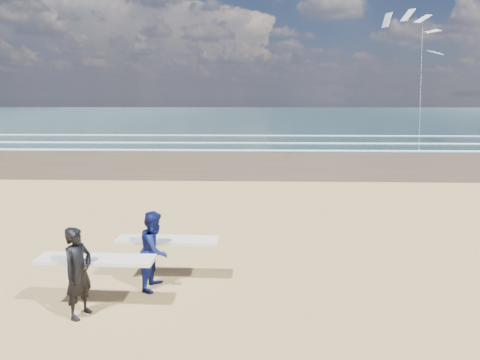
{
  "coord_description": "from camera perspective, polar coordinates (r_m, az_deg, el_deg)",
  "views": [
    {
      "loc": [
        2.76,
        -7.53,
        4.01
      ],
      "look_at": [
        2.3,
        6.0,
        1.27
      ],
      "focal_mm": 32.0,
      "sensor_mm": 36.0,
      "label": 1
    }
  ],
  "objects": [
    {
      "name": "ocean",
      "position": [
        81.47,
        14.29,
        8.26
      ],
      "size": [
        220.0,
        100.0,
        0.02
      ],
      "primitive_type": "cube",
      "color": "#1B353B",
      "rests_on": "ground"
    },
    {
      "name": "surfer_near",
      "position": [
        8.43,
        -20.42,
        -11.23
      ],
      "size": [
        2.21,
        1.0,
        1.7
      ],
      "color": "black",
      "rests_on": "ground"
    },
    {
      "name": "surfer_far",
      "position": [
        9.2,
        -11.11,
        -9.0
      ],
      "size": [
        2.21,
        1.07,
        1.65
      ],
      "color": "#0E164F",
      "rests_on": "ground"
    },
    {
      "name": "kite_1",
      "position": [
        35.65,
        23.02,
        13.39
      ],
      "size": [
        5.38,
        4.69,
        10.71
      ],
      "color": "slate",
      "rests_on": "ground"
    },
    {
      "name": "foam_breakers",
      "position": [
        39.78,
        27.69,
        4.41
      ],
      "size": [
        220.0,
        11.7,
        0.05
      ],
      "color": "white",
      "rests_on": "ground"
    }
  ]
}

